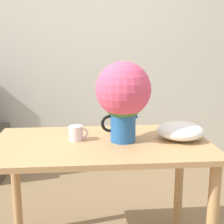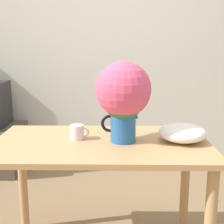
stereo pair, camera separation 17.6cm
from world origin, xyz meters
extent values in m
cube|color=silver|center=(0.00, 1.82, 1.30)|extent=(8.00, 0.05, 2.60)
cube|color=tan|center=(0.11, 0.03, 0.74)|extent=(1.25, 0.70, 0.03)
cylinder|color=tan|center=(-0.46, 0.33, 0.36)|extent=(0.06, 0.06, 0.73)
cylinder|color=tan|center=(0.67, 0.33, 0.36)|extent=(0.06, 0.06, 0.73)
cylinder|color=#235B9E|center=(0.23, 0.04, 0.85)|extent=(0.14, 0.14, 0.19)
cone|color=#235B9E|center=(0.30, 0.04, 0.92)|extent=(0.05, 0.05, 0.05)
torus|color=black|center=(0.16, 0.04, 0.86)|extent=(0.10, 0.02, 0.10)
sphere|color=#3D7033|center=(0.23, 0.04, 1.01)|extent=(0.23, 0.23, 0.23)
sphere|color=#DB4C70|center=(0.23, 0.04, 1.06)|extent=(0.31, 0.31, 0.31)
cylinder|color=silver|center=(-0.04, 0.08, 0.80)|extent=(0.08, 0.08, 0.09)
torus|color=silver|center=(0.01, 0.08, 0.80)|extent=(0.06, 0.01, 0.06)
ellipsoid|color=white|center=(0.58, 0.05, 0.81)|extent=(0.28, 0.28, 0.10)
camera|label=1|loc=(0.02, -1.68, 1.31)|focal=50.00mm
camera|label=2|loc=(0.20, -1.68, 1.31)|focal=50.00mm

